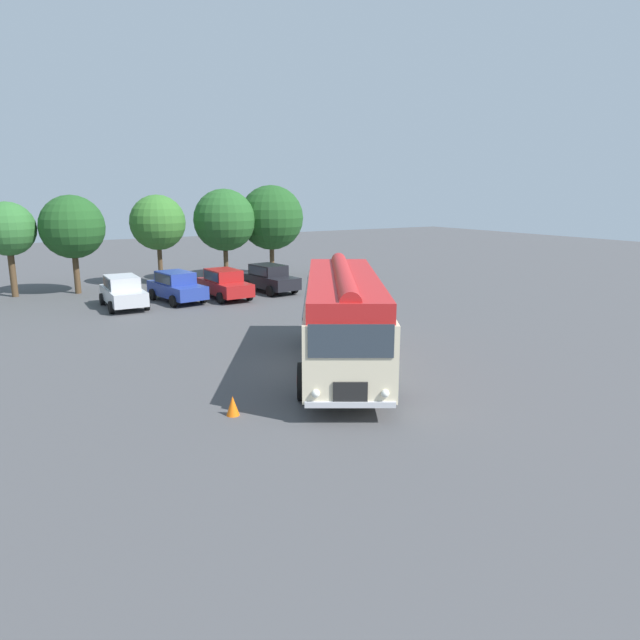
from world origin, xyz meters
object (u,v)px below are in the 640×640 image
(vintage_bus, at_px, (343,314))
(car_far_right, at_px, (269,278))
(car_mid_left, at_px, (177,286))
(car_mid_right, at_px, (224,284))
(car_near_left, at_px, (123,292))
(traffic_cone, at_px, (233,406))

(vintage_bus, height_order, car_far_right, vintage_bus)
(car_mid_left, xyz_separation_m, car_mid_right, (2.62, -0.51, 0.00))
(car_mid_left, bearing_deg, car_near_left, -176.83)
(vintage_bus, height_order, car_mid_left, vintage_bus)
(car_near_left, relative_size, car_far_right, 0.97)
(traffic_cone, bearing_deg, car_far_right, 60.66)
(car_near_left, distance_m, traffic_cone, 16.90)
(car_mid_right, distance_m, car_far_right, 3.24)
(vintage_bus, relative_size, car_mid_left, 2.25)
(car_far_right, bearing_deg, vintage_bus, -107.24)
(vintage_bus, xyz_separation_m, car_far_right, (4.68, 15.09, -1.05))
(car_far_right, relative_size, traffic_cone, 7.97)
(car_near_left, xyz_separation_m, car_far_right, (8.71, 0.30, 0.00))
(car_mid_right, height_order, traffic_cone, car_mid_right)
(car_near_left, xyz_separation_m, traffic_cone, (-0.93, -16.86, -0.57))
(car_mid_right, bearing_deg, traffic_cone, -111.40)
(car_mid_left, bearing_deg, vintage_bus, -85.75)
(car_mid_left, height_order, traffic_cone, car_mid_left)
(car_mid_right, bearing_deg, car_mid_left, 169.03)
(traffic_cone, bearing_deg, vintage_bus, 22.62)
(vintage_bus, distance_m, traffic_cone, 5.61)
(car_near_left, bearing_deg, car_far_right, 1.96)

